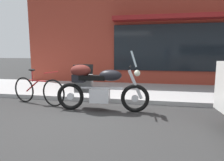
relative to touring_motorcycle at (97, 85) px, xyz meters
The scene contains 4 objects.
ground_plane 0.88m from the touring_motorcycle, 95.98° to the right, with size 80.00×80.00×0.00m, color #2D2D2D.
touring_motorcycle is the anchor object (origin of this frame).
parked_bicycle 1.71m from the touring_motorcycle, behind, with size 1.69×0.58×0.94m.
sandwich_board_sign 1.94m from the touring_motorcycle, 118.23° to the left, with size 0.55×0.40×0.85m.
Camera 1 is at (1.26, -3.67, 1.36)m, focal length 31.01 mm.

